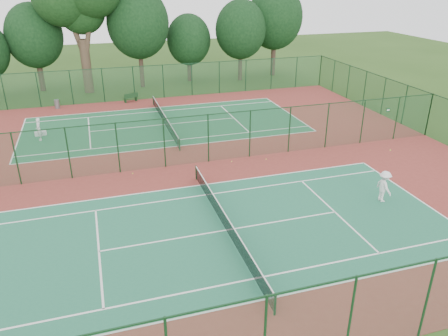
{
  "coord_description": "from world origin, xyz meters",
  "views": [
    {
      "loc": [
        -5.8,
        -27.46,
        12.3
      ],
      "look_at": [
        1.2,
        -4.79,
        1.6
      ],
      "focal_mm": 35.0,
      "sensor_mm": 36.0,
      "label": 1
    }
  ],
  "objects_px": {
    "player_near": "(384,186)",
    "trash_bin": "(57,104)",
    "player_far": "(39,129)",
    "bench": "(131,97)",
    "kit_bag": "(41,133)"
  },
  "relations": [
    {
      "from": "player_near",
      "to": "trash_bin",
      "type": "height_order",
      "value": "player_near"
    },
    {
      "from": "player_far",
      "to": "bench",
      "type": "bearing_deg",
      "value": 126.92
    },
    {
      "from": "player_near",
      "to": "bench",
      "type": "xyz_separation_m",
      "value": [
        -11.73,
        25.93,
        -0.47
      ]
    },
    {
      "from": "player_far",
      "to": "trash_bin",
      "type": "distance_m",
      "value": 9.07
    },
    {
      "from": "bench",
      "to": "player_near",
      "type": "bearing_deg",
      "value": -85.9
    },
    {
      "from": "trash_bin",
      "to": "bench",
      "type": "relative_size",
      "value": 0.55
    },
    {
      "from": "trash_bin",
      "to": "kit_bag",
      "type": "distance_m",
      "value": 7.92
    },
    {
      "from": "player_far",
      "to": "bench",
      "type": "relative_size",
      "value": 1.15
    },
    {
      "from": "kit_bag",
      "to": "bench",
      "type": "bearing_deg",
      "value": 34.24
    },
    {
      "from": "trash_bin",
      "to": "player_far",
      "type": "bearing_deg",
      "value": -96.05
    },
    {
      "from": "player_near",
      "to": "kit_bag",
      "type": "xyz_separation_m",
      "value": [
        -19.93,
        17.88,
        -0.78
      ]
    },
    {
      "from": "bench",
      "to": "player_far",
      "type": "bearing_deg",
      "value": -151.73
    },
    {
      "from": "trash_bin",
      "to": "kit_bag",
      "type": "height_order",
      "value": "trash_bin"
    },
    {
      "from": "player_near",
      "to": "trash_bin",
      "type": "bearing_deg",
      "value": 36.25
    },
    {
      "from": "player_near",
      "to": "trash_bin",
      "type": "distance_m",
      "value": 31.94
    }
  ]
}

